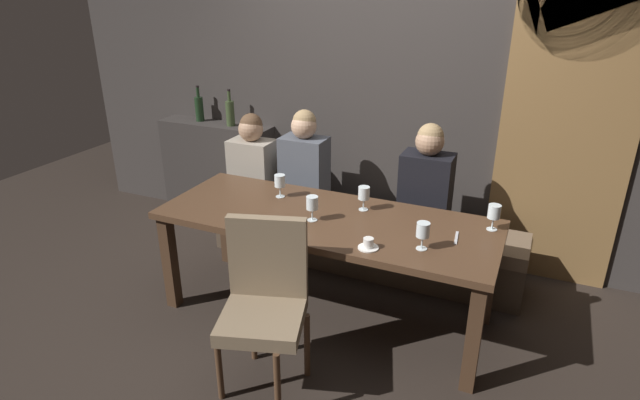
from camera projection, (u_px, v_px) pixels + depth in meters
name	position (u px, v px, depth m)	size (l,w,h in m)	color
ground	(326.00, 312.00, 3.65)	(9.00, 9.00, 0.00)	black
back_wall_tiled	(388.00, 70.00, 4.09)	(6.00, 0.12, 3.00)	#383330
arched_door	(572.00, 104.00, 3.58)	(0.90, 0.05, 2.55)	olive
back_counter	(219.00, 172.00, 4.91)	(1.10, 0.28, 0.95)	#2F2B29
dining_table	(326.00, 229.00, 3.39)	(2.20, 0.84, 0.74)	#412B1C
banquette_bench	(360.00, 241.00, 4.15)	(2.50, 0.44, 0.45)	#4A3C2E
chair_near_side	(265.00, 295.00, 2.84)	(0.55, 0.55, 0.98)	#4C3321
diner_redhead	(252.00, 160.00, 4.26)	(0.36, 0.24, 0.73)	#9E9384
diner_bearded	(304.00, 162.00, 4.12)	(0.36, 0.24, 0.79)	#4C515B
diner_far_end	(426.00, 181.00, 3.71)	(0.36, 0.24, 0.80)	black
wine_bottle_dark_red	(199.00, 108.00, 4.76)	(0.08, 0.08, 0.33)	black
wine_bottle_pale_label	(230.00, 112.00, 4.60)	(0.08, 0.08, 0.33)	#384728
wine_glass_near_right	(280.00, 182.00, 3.62)	(0.08, 0.08, 0.16)	silver
wine_glass_center_front	(364.00, 194.00, 3.41)	(0.08, 0.08, 0.16)	silver
wine_glass_far_right	(494.00, 212.00, 3.14)	(0.08, 0.08, 0.16)	silver
wine_glass_end_left	(312.00, 203.00, 3.26)	(0.08, 0.08, 0.16)	silver
wine_glass_near_left	(423.00, 230.00, 2.91)	(0.08, 0.08, 0.16)	silver
espresso_cup	(368.00, 244.00, 2.95)	(0.12, 0.12, 0.06)	white
fork_on_table	(456.00, 238.00, 3.07)	(0.02, 0.17, 0.01)	silver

